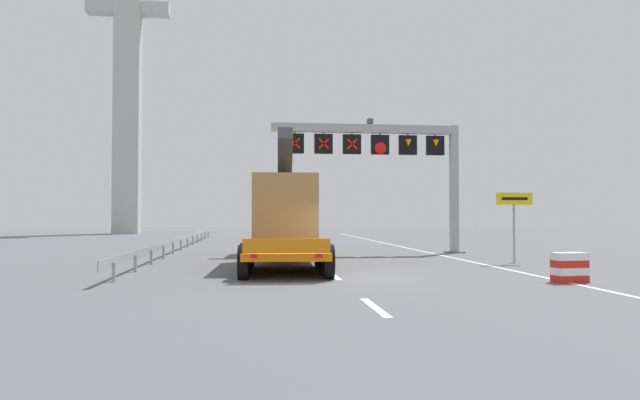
{
  "coord_description": "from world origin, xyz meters",
  "views": [
    {
      "loc": [
        -3.13,
        -18.09,
        2.02
      ],
      "look_at": [
        -0.27,
        6.77,
        2.71
      ],
      "focal_mm": 31.39,
      "sensor_mm": 36.0,
      "label": 1
    }
  ],
  "objects_px": {
    "overhead_lane_gantry": "(389,150)",
    "bridge_pylon_distant": "(128,48)",
    "heavy_haul_truck_orange": "(284,216)",
    "exit_sign_yellow": "(514,209)",
    "crash_barrier_striped": "(570,267)"
  },
  "relations": [
    {
      "from": "overhead_lane_gantry",
      "to": "bridge_pylon_distant",
      "type": "height_order",
      "value": "bridge_pylon_distant"
    },
    {
      "from": "heavy_haul_truck_orange",
      "to": "exit_sign_yellow",
      "type": "relative_size",
      "value": 4.73
    },
    {
      "from": "overhead_lane_gantry",
      "to": "crash_barrier_striped",
      "type": "height_order",
      "value": "overhead_lane_gantry"
    },
    {
      "from": "heavy_haul_truck_orange",
      "to": "crash_barrier_striped",
      "type": "height_order",
      "value": "heavy_haul_truck_orange"
    },
    {
      "from": "overhead_lane_gantry",
      "to": "exit_sign_yellow",
      "type": "relative_size",
      "value": 3.47
    },
    {
      "from": "heavy_haul_truck_orange",
      "to": "exit_sign_yellow",
      "type": "height_order",
      "value": "heavy_haul_truck_orange"
    },
    {
      "from": "heavy_haul_truck_orange",
      "to": "exit_sign_yellow",
      "type": "xyz_separation_m",
      "value": [
        9.67,
        -2.46,
        0.29
      ]
    },
    {
      "from": "bridge_pylon_distant",
      "to": "heavy_haul_truck_orange",
      "type": "bearing_deg",
      "value": -68.29
    },
    {
      "from": "exit_sign_yellow",
      "to": "bridge_pylon_distant",
      "type": "height_order",
      "value": "bridge_pylon_distant"
    },
    {
      "from": "heavy_haul_truck_orange",
      "to": "crash_barrier_striped",
      "type": "relative_size",
      "value": 13.5
    },
    {
      "from": "overhead_lane_gantry",
      "to": "crash_barrier_striped",
      "type": "xyz_separation_m",
      "value": [
        2.32,
        -13.36,
        -5.1
      ]
    },
    {
      "from": "overhead_lane_gantry",
      "to": "exit_sign_yellow",
      "type": "xyz_separation_m",
      "value": [
        3.82,
        -6.64,
        -3.27
      ]
    },
    {
      "from": "heavy_haul_truck_orange",
      "to": "crash_barrier_striped",
      "type": "distance_m",
      "value": 12.38
    },
    {
      "from": "heavy_haul_truck_orange",
      "to": "overhead_lane_gantry",
      "type": "bearing_deg",
      "value": 35.58
    },
    {
      "from": "exit_sign_yellow",
      "to": "bridge_pylon_distant",
      "type": "relative_size",
      "value": 0.07
    }
  ]
}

